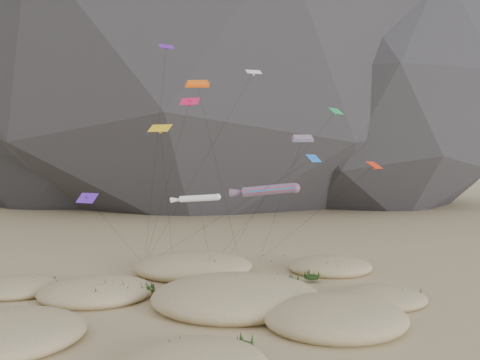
% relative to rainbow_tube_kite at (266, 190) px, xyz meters
% --- Properties ---
extents(ground, '(500.00, 500.00, 0.00)m').
position_rel_rainbow_tube_kite_xyz_m(ground, '(-5.94, -12.59, -11.08)').
color(ground, '#CCB789').
rests_on(ground, ground).
extents(dunes, '(48.91, 40.03, 3.72)m').
position_rel_rainbow_tube_kite_xyz_m(dunes, '(-8.16, -8.08, -10.39)').
color(dunes, '#CCB789').
rests_on(dunes, ground).
extents(dune_grass, '(42.84, 27.89, 1.50)m').
position_rel_rainbow_tube_kite_xyz_m(dune_grass, '(-6.79, -8.36, -10.24)').
color(dune_grass, black).
rests_on(dune_grass, ground).
extents(kite_stakes, '(20.84, 4.15, 0.30)m').
position_rel_rainbow_tube_kite_xyz_m(kite_stakes, '(-4.21, 11.04, -10.93)').
color(kite_stakes, '#3F2D1E').
rests_on(kite_stakes, ground).
extents(rainbow_tube_kite, '(8.57, 14.20, 12.06)m').
position_rel_rainbow_tube_kite_xyz_m(rainbow_tube_kite, '(0.00, 0.00, 0.00)').
color(rainbow_tube_kite, red).
rests_on(rainbow_tube_kite, ground).
extents(white_tube_kite, '(5.91, 15.43, 10.92)m').
position_rel_rainbow_tube_kite_xyz_m(white_tube_kite, '(-8.60, -2.06, -0.78)').
color(white_tube_kite, white).
rests_on(white_tube_kite, ground).
extents(orange_parafoil, '(7.81, 10.11, 24.80)m').
position_rel_rainbow_tube_kite_xyz_m(orange_parafoil, '(-8.31, 2.23, 12.95)').
color(orange_parafoil, '#FD5C0D').
rests_on(orange_parafoil, ground).
extents(multi_parafoil, '(4.59, 13.21, 17.80)m').
position_rel_rainbow_tube_kite_xyz_m(multi_parafoil, '(3.81, -2.67, 6.06)').
color(multi_parafoil, '#F1193D').
rests_on(multi_parafoil, ground).
extents(delta_kites, '(34.20, 21.10, 27.80)m').
position_rel_rainbow_tube_kite_xyz_m(delta_kites, '(-4.51, -1.74, 6.67)').
color(delta_kites, '#5921C4').
rests_on(delta_kites, ground).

